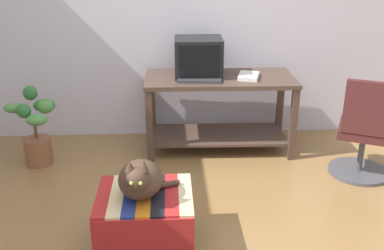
# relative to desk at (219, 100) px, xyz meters

# --- Properties ---
(ground_plane) EXTENTS (14.00, 14.00, 0.00)m
(ground_plane) POSITION_rel_desk_xyz_m (-0.24, -1.60, -0.50)
(ground_plane) COLOR olive
(back_wall) EXTENTS (8.00, 0.10, 2.60)m
(back_wall) POSITION_rel_desk_xyz_m (-0.24, 0.45, 0.80)
(back_wall) COLOR silver
(back_wall) RESTS_ON ground_plane
(desk) EXTENTS (1.40, 0.66, 0.73)m
(desk) POSITION_rel_desk_xyz_m (0.00, 0.00, 0.00)
(desk) COLOR #4C382D
(desk) RESTS_ON ground_plane
(tv_monitor) EXTENTS (0.45, 0.39, 0.35)m
(tv_monitor) POSITION_rel_desk_xyz_m (-0.20, 0.06, 0.40)
(tv_monitor) COLOR black
(tv_monitor) RESTS_ON desk
(keyboard) EXTENTS (0.41, 0.19, 0.02)m
(keyboard) POSITION_rel_desk_xyz_m (-0.20, -0.14, 0.24)
(keyboard) COLOR #333338
(keyboard) RESTS_ON desk
(book) EXTENTS (0.24, 0.29, 0.04)m
(book) POSITION_rel_desk_xyz_m (0.26, -0.05, 0.25)
(book) COLOR white
(book) RESTS_ON desk
(ottoman_with_blanket) EXTENTS (0.61, 0.54, 0.39)m
(ottoman_with_blanket) POSITION_rel_desk_xyz_m (-0.65, -1.52, -0.30)
(ottoman_with_blanket) COLOR #4C4238
(ottoman_with_blanket) RESTS_ON ground_plane
(cat) EXTENTS (0.40, 0.37, 0.31)m
(cat) POSITION_rel_desk_xyz_m (-0.67, -1.56, 0.02)
(cat) COLOR #473323
(cat) RESTS_ON ottoman_with_blanket
(potted_plant) EXTENTS (0.44, 0.39, 0.71)m
(potted_plant) POSITION_rel_desk_xyz_m (-1.68, -0.25, -0.18)
(potted_plant) COLOR brown
(potted_plant) RESTS_ON ground_plane
(office_chair) EXTENTS (0.56, 0.56, 0.89)m
(office_chair) POSITION_rel_desk_xyz_m (1.16, -0.65, -0.11)
(office_chair) COLOR #4C4C51
(office_chair) RESTS_ON ground_plane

